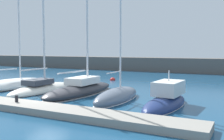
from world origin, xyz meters
The scene contains 10 objects.
ground_plane centered at (0.00, 0.00, 0.00)m, with size 120.00×120.00×0.00m, color navy.
dock_pier centered at (0.00, -2.18, 0.20)m, with size 22.30×1.89×0.41m, color gray.
breakwater_seawall centered at (0.00, 29.44, 1.17)m, with size 108.00×3.76×2.34m, color #5B5651.
sailboat_white_nearest centered at (-7.86, 3.86, 0.31)m, with size 3.40×9.19×17.10m.
sailboat_ivory_second centered at (-3.78, 3.76, 0.28)m, with size 2.51×7.93×14.88m.
sailboat_charcoal_third centered at (0.03, 4.14, 0.48)m, with size 2.72×9.10×16.39m.
sailboat_slate_fourth centered at (3.98, 3.07, 0.33)m, with size 2.04×6.48×13.62m.
motorboat_navy_fifth centered at (7.75, 2.65, 0.37)m, with size 2.29×6.32×2.75m.
mooring_buoy_red centered at (-2.07, 14.16, 0.00)m, with size 0.67×0.67×0.67m, color red.
dock_bollard centered at (-0.55, -2.18, 0.63)m, with size 0.20×0.20×0.44m, color black.
Camera 1 is at (12.41, -14.05, 3.75)m, focal length 42.22 mm.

